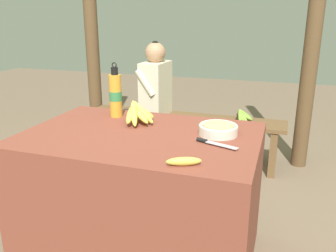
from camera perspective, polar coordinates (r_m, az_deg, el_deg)
name	(u,v)px	position (r m, az deg, el deg)	size (l,w,h in m)	color
market_counter	(142,197)	(2.04, -4.17, -11.24)	(1.24, 0.83, 0.75)	brown
banana_bunch_ripe	(138,112)	(2.05, -4.83, 2.21)	(0.18, 0.28, 0.14)	#4C381E
serving_bowl	(218,129)	(1.87, 8.05, -0.44)	(0.21, 0.21, 0.06)	silver
water_bottle	(116,95)	(2.18, -8.42, 4.97)	(0.08, 0.08, 0.33)	gold
loose_banana_front	(184,161)	(1.49, 2.55, -5.68)	(0.15, 0.09, 0.04)	#E0C64C
knife	(211,142)	(1.73, 6.88, -2.64)	(0.22, 0.10, 0.02)	#BCBCC1
wooden_bench	(183,123)	(3.34, 2.48, 0.50)	(1.86, 0.32, 0.44)	brown
seated_vendor	(151,93)	(3.34, -2.72, 5.37)	(0.41, 0.40, 1.13)	#232328
banana_bunch_green	(242,115)	(3.21, 11.86, 1.70)	(0.17, 0.27, 0.12)	#4C381E
support_post_near	(91,30)	(3.84, -12.20, 14.79)	(0.14, 0.14, 2.39)	brown
support_post_far	(314,34)	(3.32, 22.31, 13.55)	(0.14, 0.14, 2.39)	brown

